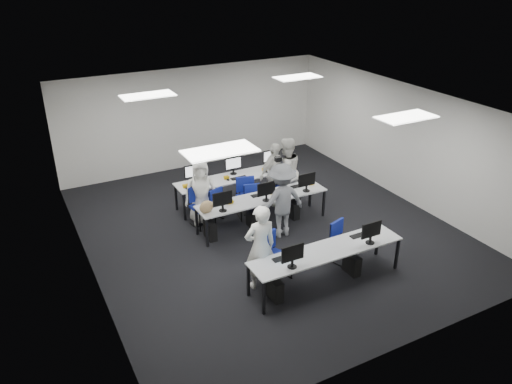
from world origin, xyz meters
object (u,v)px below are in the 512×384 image
student_3 (274,174)px  chair_3 (247,205)px  student_2 (201,192)px  chair_2 (202,214)px  photographer (281,201)px  chair_1 (342,249)px  desk_front (327,252)px  desk_mid (262,199)px  chair_5 (211,209)px  chair_4 (288,194)px  student_1 (286,172)px  chair_7 (284,192)px  chair_6 (250,202)px  chair_0 (275,266)px  student_0 (260,247)px

student_3 → chair_3: bearing=-177.5°
student_2 → student_3: bearing=20.9°
chair_2 → photographer: 2.00m
student_2 → student_3: size_ratio=0.97×
chair_1 → chair_2: bearing=107.4°
desk_front → chair_2: 3.53m
desk_mid → chair_5: bearing=138.9°
desk_mid → chair_2: (-1.27, 0.67, -0.38)m
chair_4 → photographer: 1.60m
student_1 → photographer: (-0.92, -1.34, -0.02)m
chair_2 → chair_3: size_ratio=0.98×
desk_front → chair_7: 3.59m
chair_1 → chair_6: (-0.69, 2.89, -0.02)m
chair_5 → student_1: student_1 is taller
desk_mid → photographer: (0.16, -0.60, 0.20)m
student_1 → student_3: size_ratio=1.08×
student_1 → chair_5: bearing=-7.4°
chair_6 → student_2: size_ratio=0.52×
student_2 → chair_3: bearing=7.3°
chair_1 → student_2: bearing=105.3°
chair_0 → desk_mid: bearing=46.9°
chair_0 → chair_7: 3.44m
chair_7 → chair_4: bearing=-78.5°
desk_front → photographer: (0.16, 2.00, 0.20)m
chair_4 → student_2: (-2.27, 0.21, 0.49)m
chair_1 → chair_4: 2.77m
desk_mid → chair_0: (-0.83, -2.05, -0.37)m
chair_0 → chair_5: bearing=71.4°
desk_mid → chair_3: 0.70m
chair_2 → student_3: bearing=-4.1°
desk_mid → student_2: size_ratio=2.00×
chair_2 → chair_4: 2.33m
chair_1 → chair_4: (0.32, 2.75, 0.03)m
desk_mid → chair_3: bearing=100.4°
chair_3 → student_0: student_0 is taller
chair_1 → chair_6: size_ratio=1.06×
chair_0 → chair_3: bearing=53.5°
chair_1 → student_1: student_1 is taller
chair_7 → student_2: student_2 is taller
desk_front → photographer: photographer is taller
student_1 → student_2: 2.29m
desk_front → chair_1: 0.96m
chair_6 → student_1: size_ratio=0.47×
student_2 → photographer: size_ratio=0.91×
chair_6 → chair_3: bearing=-120.5°
student_3 → chair_4: bearing=-64.0°
chair_0 → student_3: student_3 is taller
photographer → chair_6: bearing=-86.0°
chair_2 → student_0: 2.84m
student_0 → student_3: bearing=-120.8°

